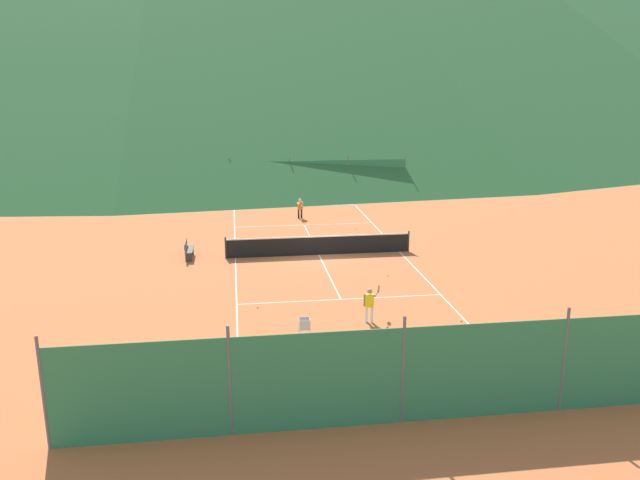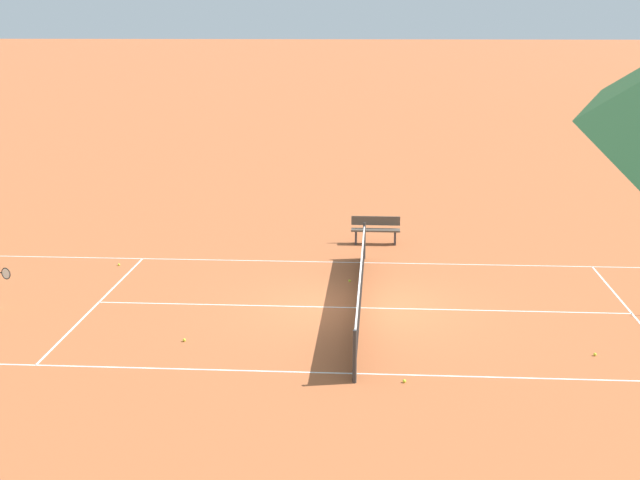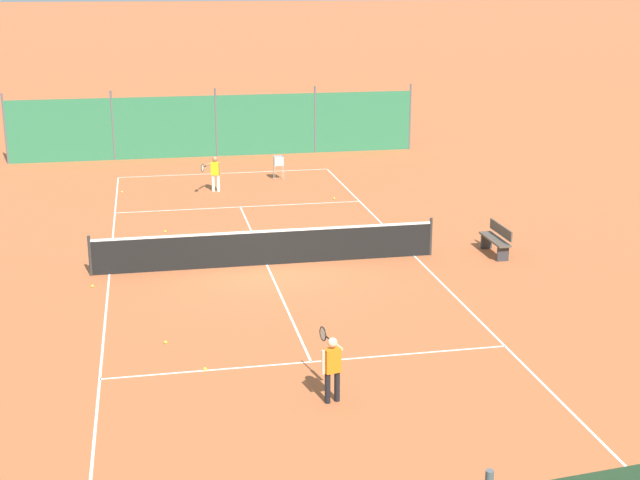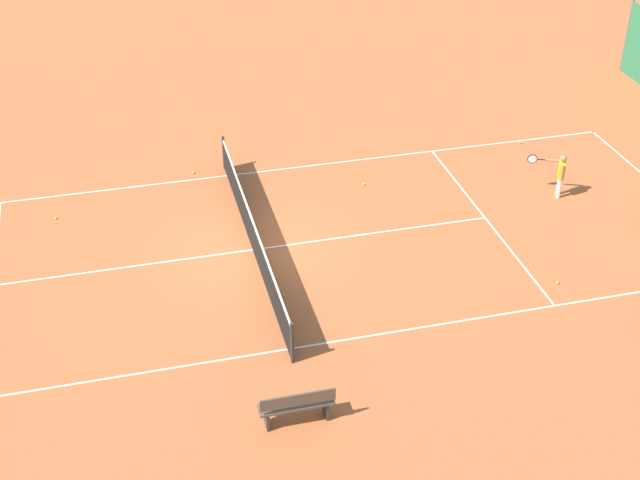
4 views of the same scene
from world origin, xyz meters
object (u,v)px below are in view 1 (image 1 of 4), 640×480
object	(u,v)px
player_far_baseline	(300,207)
tennis_ball_mid_court	(356,229)
tennis_ball_service_box	(258,307)
courtside_bench	(188,249)
tennis_ball_far_corner	(339,223)
ball_hopper	(304,325)
tennis_ball_by_net_right	(461,321)
tennis_net	(319,245)
tennis_ball_alley_right	(402,246)
tennis_ball_near_corner	(387,275)
player_far_service	(370,302)
tennis_ball_by_net_left	(276,258)
alpine_chalet	(174,105)

from	to	relation	value
player_far_baseline	tennis_ball_mid_court	bearing A→B (deg)	-48.42
tennis_ball_service_box	courtside_bench	world-z (taller)	courtside_bench
tennis_ball_far_corner	ball_hopper	size ratio (longest dim) A/B	0.07
tennis_ball_service_box	tennis_ball_by_net_right	bearing A→B (deg)	-18.34
tennis_net	tennis_ball_mid_court	world-z (taller)	tennis_net
tennis_net	tennis_ball_service_box	distance (m)	7.64
tennis_ball_alley_right	tennis_ball_mid_court	world-z (taller)	same
tennis_ball_near_corner	tennis_ball_service_box	xyz separation A→B (m)	(-5.87, -3.15, 0.00)
tennis_net	player_far_service	xyz separation A→B (m)	(0.63, -8.83, 0.24)
player_far_baseline	tennis_ball_alley_right	size ratio (longest dim) A/B	18.82
player_far_baseline	tennis_net	bearing A→B (deg)	-89.64
player_far_service	ball_hopper	bearing A→B (deg)	-148.27
tennis_net	tennis_ball_by_net_right	bearing A→B (deg)	-67.09
tennis_ball_service_box	ball_hopper	xyz separation A→B (m)	(1.40, -3.53, 0.62)
player_far_baseline	tennis_ball_by_net_right	size ratio (longest dim) A/B	18.82
tennis_ball_by_net_left	tennis_ball_near_corner	bearing A→B (deg)	-35.74
courtside_bench	player_far_service	bearing A→B (deg)	-52.64
player_far_baseline	ball_hopper	bearing A→B (deg)	-95.72
tennis_ball_far_corner	tennis_ball_by_net_left	size ratio (longest dim) A/B	1.00
tennis_ball_mid_court	courtside_bench	size ratio (longest dim) A/B	0.04
tennis_ball_service_box	tennis_ball_far_corner	bearing A→B (deg)	67.80
player_far_baseline	player_far_service	xyz separation A→B (m)	(0.68, -16.96, 0.02)
tennis_net	player_far_service	bearing A→B (deg)	-85.90
player_far_baseline	courtside_bench	size ratio (longest dim) A/B	0.83
tennis_ball_service_box	tennis_ball_mid_court	xyz separation A→B (m)	(6.12, 11.77, 0.00)
tennis_ball_by_net_right	tennis_ball_by_net_left	size ratio (longest dim) A/B	1.00
tennis_ball_far_corner	ball_hopper	bearing A→B (deg)	-103.43
tennis_net	tennis_ball_alley_right	world-z (taller)	tennis_net
tennis_ball_mid_court	alpine_chalet	bearing A→B (deg)	113.13
tennis_ball_near_corner	tennis_ball_far_corner	distance (m)	10.13
player_far_baseline	tennis_ball_alley_right	xyz separation A→B (m)	(4.53, -7.18, -0.69)
tennis_ball_mid_court	ball_hopper	bearing A→B (deg)	-107.15
ball_hopper	tennis_ball_alley_right	bearing A→B (deg)	60.62
tennis_ball_mid_court	alpine_chalet	world-z (taller)	alpine_chalet
player_far_service	tennis_ball_alley_right	xyz separation A→B (m)	(3.85, 9.78, -0.71)
tennis_net	tennis_ball_near_corner	world-z (taller)	tennis_net
tennis_net	tennis_ball_by_net_right	xyz separation A→B (m)	(3.91, -9.26, -0.47)
player_far_service	tennis_ball_by_net_left	world-z (taller)	player_far_service
tennis_net	tennis_ball_alley_right	bearing A→B (deg)	11.97
alpine_chalet	tennis_ball_far_corner	bearing A→B (deg)	-67.00
tennis_ball_near_corner	courtside_bench	world-z (taller)	courtside_bench
player_far_baseline	courtside_bench	world-z (taller)	player_far_baseline
tennis_ball_near_corner	player_far_service	bearing A→B (deg)	-110.68
tennis_ball_by_net_right	player_far_service	bearing A→B (deg)	172.45
tennis_ball_near_corner	tennis_ball_alley_right	world-z (taller)	same
tennis_ball_alley_right	tennis_ball_by_net_left	size ratio (longest dim) A/B	1.00
tennis_ball_by_net_right	tennis_ball_mid_court	xyz separation A→B (m)	(-1.10, 14.16, 0.00)
tennis_ball_by_net_right	tennis_ball_mid_court	bearing A→B (deg)	94.44
player_far_baseline	tennis_ball_service_box	bearing A→B (deg)	-102.26
tennis_ball_near_corner	ball_hopper	size ratio (longest dim) A/B	0.07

